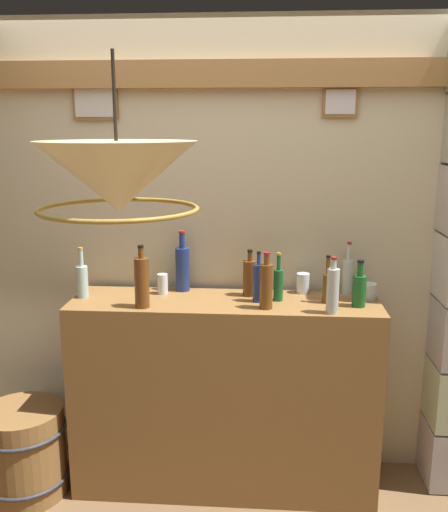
% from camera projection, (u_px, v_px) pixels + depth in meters
% --- Properties ---
extents(panelled_rear_partition, '(3.23, 0.15, 2.53)m').
position_uv_depth(panelled_rear_partition, '(228.00, 241.00, 3.19)').
color(panelled_rear_partition, beige).
rests_on(panelled_rear_partition, ground).
extents(bar_shelf_unit, '(1.61, 0.44, 1.07)m').
position_uv_depth(bar_shelf_unit, '(225.00, 395.00, 3.08)').
color(bar_shelf_unit, olive).
rests_on(bar_shelf_unit, ground).
extents(liquor_bottle_rye, '(0.05, 0.05, 0.25)m').
position_uv_depth(liquor_bottle_rye, '(278.00, 283.00, 2.94)').
color(liquor_bottle_rye, '#175826').
rests_on(liquor_bottle_rye, bar_shelf_unit).
extents(liquor_bottle_amaro, '(0.07, 0.07, 0.29)m').
position_uv_depth(liquor_bottle_amaro, '(266.00, 285.00, 2.81)').
color(liquor_bottle_amaro, brown).
rests_on(liquor_bottle_amaro, bar_shelf_unit).
extents(liquor_bottle_vermouth, '(0.06, 0.06, 0.27)m').
position_uv_depth(liquor_bottle_vermouth, '(258.00, 282.00, 2.92)').
color(liquor_bottle_vermouth, navy).
rests_on(liquor_bottle_vermouth, bar_shelf_unit).
extents(liquor_bottle_mezcal, '(0.05, 0.05, 0.25)m').
position_uv_depth(liquor_bottle_mezcal, '(327.00, 286.00, 2.91)').
color(liquor_bottle_mezcal, brown).
rests_on(liquor_bottle_mezcal, bar_shelf_unit).
extents(liquor_bottle_port, '(0.08, 0.08, 0.34)m').
position_uv_depth(liquor_bottle_port, '(182.00, 268.00, 3.12)').
color(liquor_bottle_port, navy).
rests_on(liquor_bottle_port, bar_shelf_unit).
extents(liquor_bottle_gin, '(0.06, 0.06, 0.27)m').
position_uv_depth(liquor_bottle_gin, '(82.00, 280.00, 3.00)').
color(liquor_bottle_gin, '#AACEC9').
rests_on(liquor_bottle_gin, bar_shelf_unit).
extents(liquor_bottle_tequila, '(0.06, 0.06, 0.28)m').
position_uv_depth(liquor_bottle_tequila, '(333.00, 290.00, 2.74)').
color(liquor_bottle_tequila, '#BBC5BD').
rests_on(liquor_bottle_tequila, bar_shelf_unit).
extents(liquor_bottle_scotch, '(0.07, 0.07, 0.24)m').
position_uv_depth(liquor_bottle_scotch, '(359.00, 289.00, 2.85)').
color(liquor_bottle_scotch, '#175520').
rests_on(liquor_bottle_scotch, bar_shelf_unit).
extents(liquor_bottle_vodka, '(0.07, 0.07, 0.32)m').
position_uv_depth(liquor_bottle_vodka, '(142.00, 282.00, 2.82)').
color(liquor_bottle_vodka, brown).
rests_on(liquor_bottle_vodka, bar_shelf_unit).
extents(liquor_bottle_sherry, '(0.07, 0.07, 0.25)m').
position_uv_depth(liquor_bottle_sherry, '(250.00, 277.00, 3.03)').
color(liquor_bottle_sherry, brown).
rests_on(liquor_bottle_sherry, bar_shelf_unit).
extents(liquor_bottle_bourbon, '(0.06, 0.06, 0.29)m').
position_uv_depth(liquor_bottle_bourbon, '(348.00, 275.00, 3.06)').
color(liquor_bottle_bourbon, silver).
rests_on(liquor_bottle_bourbon, bar_shelf_unit).
extents(glass_tumbler_rocks, '(0.07, 0.07, 0.11)m').
position_uv_depth(glass_tumbler_rocks, '(303.00, 283.00, 3.09)').
color(glass_tumbler_rocks, silver).
rests_on(glass_tumbler_rocks, bar_shelf_unit).
extents(glass_tumbler_highball, '(0.08, 0.08, 0.08)m').
position_uv_depth(glass_tumbler_highball, '(369.00, 291.00, 2.99)').
color(glass_tumbler_highball, silver).
rests_on(glass_tumbler_highball, bar_shelf_unit).
extents(glass_tumbler_shot, '(0.06, 0.06, 0.11)m').
position_uv_depth(glass_tumbler_shot, '(163.00, 284.00, 3.07)').
color(glass_tumbler_shot, silver).
rests_on(glass_tumbler_shot, bar_shelf_unit).
extents(pendant_lamp, '(0.54, 0.54, 0.52)m').
position_uv_depth(pendant_lamp, '(118.00, 178.00, 1.88)').
color(pendant_lamp, beige).
extents(wooden_barrel, '(0.46, 0.46, 0.49)m').
position_uv_depth(wooden_barrel, '(24.00, 452.00, 3.06)').
color(wooden_barrel, olive).
rests_on(wooden_barrel, ground).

